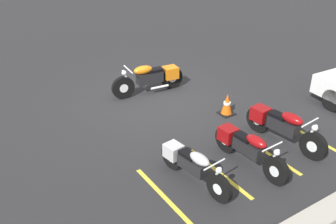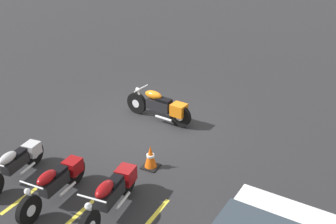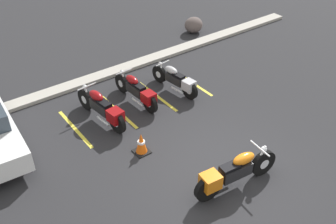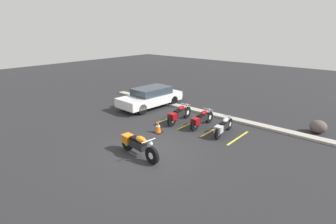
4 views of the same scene
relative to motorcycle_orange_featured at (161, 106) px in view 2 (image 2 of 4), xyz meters
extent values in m
plane|color=#262628|center=(0.19, 0.47, -0.49)|extent=(60.00, 60.00, 0.00)
cylinder|color=black|center=(0.93, -0.10, -0.14)|extent=(0.71, 0.20, 0.70)
cylinder|color=silver|center=(0.93, -0.10, -0.14)|extent=(0.28, 0.16, 0.26)
cylinder|color=black|center=(-0.69, 0.07, -0.14)|extent=(0.71, 0.20, 0.70)
cylinder|color=silver|center=(-0.69, 0.07, -0.14)|extent=(0.28, 0.16, 0.26)
cube|color=black|center=(0.07, -0.01, 0.02)|extent=(0.83, 0.38, 0.32)
ellipsoid|color=orange|center=(0.28, -0.03, 0.30)|extent=(0.62, 0.33, 0.25)
cube|color=black|center=(-0.11, 0.01, 0.23)|extent=(0.49, 0.30, 0.08)
cube|color=orange|center=(-0.64, 0.07, 0.05)|extent=(0.46, 0.42, 0.36)
cylinder|color=silver|center=(0.81, -0.09, 0.13)|extent=(0.28, 0.09, 0.56)
cylinder|color=silver|center=(0.74, -0.08, 0.41)|extent=(0.11, 0.65, 0.04)
sphere|color=silver|center=(0.88, -0.09, 0.32)|extent=(0.15, 0.15, 0.15)
cylinder|color=silver|center=(-0.18, 0.17, -0.30)|extent=(0.58, 0.13, 0.07)
cylinder|color=black|center=(-1.07, 3.47, -0.15)|extent=(0.20, 0.68, 0.67)
cylinder|color=silver|center=(-1.07, 3.47, -0.15)|extent=(0.16, 0.27, 0.26)
cube|color=black|center=(-1.15, 4.21, 0.00)|extent=(0.37, 0.80, 0.31)
ellipsoid|color=maroon|center=(-1.18, 4.41, 0.28)|extent=(0.33, 0.60, 0.25)
cube|color=black|center=(-1.13, 4.03, 0.21)|extent=(0.29, 0.47, 0.08)
cube|color=maroon|center=(-1.08, 3.52, 0.03)|extent=(0.41, 0.45, 0.35)
cylinder|color=silver|center=(-1.23, 4.92, 0.12)|extent=(0.09, 0.27, 0.54)
cylinder|color=silver|center=(-1.23, 4.86, 0.38)|extent=(0.63, 0.11, 0.04)
sphere|color=silver|center=(-1.24, 4.99, 0.30)|extent=(0.14, 0.14, 0.14)
cylinder|color=silver|center=(-1.27, 3.94, -0.30)|extent=(0.13, 0.57, 0.07)
cylinder|color=black|center=(0.14, 5.22, -0.17)|extent=(0.15, 0.64, 0.63)
cylinder|color=silver|center=(0.14, 5.22, -0.17)|extent=(0.13, 0.25, 0.24)
cylinder|color=black|center=(0.21, 3.73, -0.17)|extent=(0.15, 0.64, 0.63)
cylinder|color=silver|center=(0.21, 3.73, -0.17)|extent=(0.13, 0.25, 0.24)
cube|color=black|center=(0.18, 4.43, -0.03)|extent=(0.31, 0.74, 0.29)
ellipsoid|color=maroon|center=(0.17, 4.62, 0.23)|extent=(0.28, 0.55, 0.23)
cube|color=black|center=(0.19, 4.26, 0.17)|extent=(0.25, 0.43, 0.08)
cube|color=maroon|center=(0.21, 3.78, 0.00)|extent=(0.37, 0.40, 0.33)
cylinder|color=silver|center=(0.14, 5.10, 0.08)|extent=(0.07, 0.25, 0.51)
cylinder|color=silver|center=(0.15, 5.05, 0.33)|extent=(0.60, 0.07, 0.03)
sphere|color=silver|center=(0.14, 5.17, 0.25)|extent=(0.13, 0.13, 0.13)
cylinder|color=silver|center=(0.06, 4.18, -0.31)|extent=(0.09, 0.53, 0.07)
cylinder|color=black|center=(1.64, 3.60, -0.19)|extent=(0.18, 0.61, 0.60)
cylinder|color=silver|center=(1.64, 3.60, -0.19)|extent=(0.14, 0.24, 0.23)
cube|color=black|center=(1.56, 4.25, -0.05)|extent=(0.34, 0.72, 0.27)
ellipsoid|color=#B7B7BC|center=(1.54, 4.43, 0.20)|extent=(0.30, 0.54, 0.22)
cube|color=black|center=(1.58, 4.10, 0.13)|extent=(0.27, 0.43, 0.07)
cube|color=#B7B7BC|center=(1.64, 3.64, -0.02)|extent=(0.37, 0.40, 0.31)
cylinder|color=silver|center=(1.46, 4.01, -0.32)|extent=(0.12, 0.51, 0.06)
cube|color=black|center=(-1.01, 2.34, -0.47)|extent=(0.40, 0.40, 0.03)
cone|color=#EA590F|center=(-1.01, 2.34, -0.18)|extent=(0.32, 0.32, 0.61)
cylinder|color=white|center=(-1.01, 2.34, -0.15)|extent=(0.20, 0.20, 0.06)
cube|color=gold|center=(-0.56, 4.32, -0.49)|extent=(0.10, 2.10, 0.00)
cube|color=gold|center=(0.88, 4.32, -0.49)|extent=(0.10, 2.10, 0.00)
camera|label=1|loc=(5.60, 9.51, 4.75)|focal=42.00mm
camera|label=2|loc=(-5.28, 9.38, 5.10)|focal=42.00mm
camera|label=3|loc=(-5.14, -4.41, 6.41)|focal=42.00mm
camera|label=4|loc=(7.23, -6.50, 4.50)|focal=28.00mm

